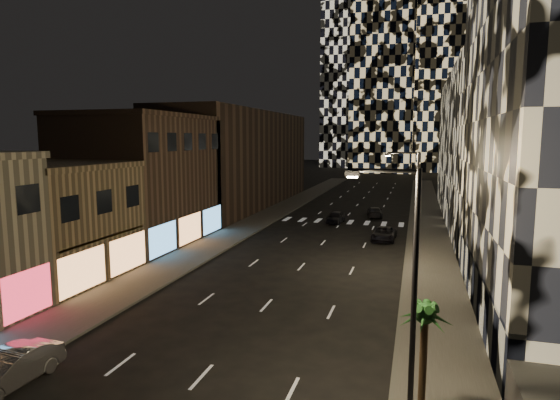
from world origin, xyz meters
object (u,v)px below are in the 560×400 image
Objects in this scene: streetlight_near at (407,279)px; car_silver_parked at (9,369)px; car_dark_rightlane at (384,234)px; palm_tree at (425,322)px; car_dark_midlane at (336,217)px; car_dark_oncoming at (375,212)px; streetlight_far at (413,202)px.

streetlight_near is 1.97× the size of car_silver_parked.
car_dark_rightlane is 30.16m from palm_tree.
car_silver_parked reaches higher than car_dark_midlane.
car_dark_oncoming is at bearing 100.75° from car_dark_rightlane.
streetlight_far is 25.50m from car_dark_oncoming.
streetlight_near reaches higher than car_silver_parked.
streetlight_far reaches higher than palm_tree.
streetlight_near is 16.33m from car_silver_parked.
palm_tree is at bearing 11.34° from car_silver_parked.
streetlight_near is at bearing -90.00° from streetlight_far.
streetlight_far is 1.97× the size of car_silver_parked.
car_dark_rightlane is (12.82, 32.54, -0.09)m from car_silver_parked.
car_silver_parked is at bearing -125.38° from streetlight_far.
streetlight_far is 27.26m from car_silver_parked.
car_dark_midlane is (-8.97, 38.83, -4.64)m from streetlight_near.
palm_tree is at bearing 89.86° from car_dark_oncoming.
car_dark_rightlane is (6.23, -8.20, -0.05)m from car_dark_midlane.
palm_tree reaches higher than car_dark_rightlane.
car_silver_parked is at bearing -94.88° from car_dark_midlane.
streetlight_far reaches higher than car_dark_oncoming.
palm_tree is at bearing -88.08° from streetlight_far.
streetlight_near is 2.05m from palm_tree.
car_dark_rightlane is (-2.74, 10.63, -4.69)m from streetlight_far.
palm_tree reaches higher than car_silver_parked.
car_dark_midlane is 39.33m from palm_tree.
streetlight_near reaches higher than car_dark_midlane.
streetlight_far is at bearing -60.23° from car_dark_midlane.
palm_tree reaches higher than car_dark_midlane.
streetlight_far is 2.16× the size of palm_tree.
streetlight_far is 21.37m from car_dark_midlane.
streetlight_near is 20.00m from streetlight_far.
car_silver_parked is 1.10× the size of palm_tree.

